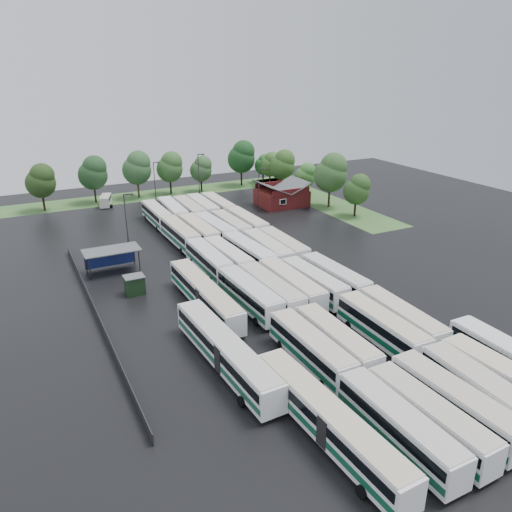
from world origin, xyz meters
name	(u,v)px	position (x,y,z in m)	size (l,w,h in m)	color
ground	(284,306)	(0.00, 0.00, 0.00)	(160.00, 160.00, 0.00)	black
brick_building	(282,197)	(24.00, 42.77, 1.87)	(10.07, 8.60, 5.39)	maroon
wash_shed	(111,252)	(-17.20, 22.02, 2.99)	(8.20, 4.20, 3.58)	#2D2D30
utility_hut	(135,285)	(-16.20, 12.60, 1.32)	(2.70, 2.20, 2.62)	black
grass_strip_north	(156,194)	(2.00, 64.80, 0.01)	(80.00, 10.00, 0.01)	#3C682D
grass_strip_east	(319,200)	(34.00, 42.80, 0.01)	(10.00, 50.00, 0.01)	#3C682D
west_fence	(96,313)	(-22.20, 8.00, 0.60)	(0.10, 50.00, 1.20)	#2D2D30
bus_r0c0	(398,426)	(-4.31, -25.94, 1.97)	(2.78, 12.87, 3.58)	white
bus_r0c1	(429,417)	(-1.22, -26.18, 1.93)	(3.06, 12.65, 3.50)	white
bus_r0c2	(454,403)	(2.08, -25.83, 1.97)	(3.19, 12.94, 3.58)	white
bus_r0c3	(484,394)	(5.26, -26.27, 2.04)	(3.34, 13.40, 3.70)	white
bus_r0c4	(505,382)	(8.58, -25.84, 2.00)	(3.32, 13.16, 3.63)	white
bus_r1c0	(311,348)	(-4.22, -12.74, 1.96)	(2.80, 12.82, 3.56)	white
bus_r1c1	(336,341)	(-1.06, -12.72, 1.93)	(2.82, 12.64, 3.51)	white
bus_r1c3	(382,327)	(5.16, -12.63, 1.99)	(2.89, 13.05, 3.63)	white
bus_r1c4	(401,319)	(8.39, -12.15, 1.96)	(3.10, 12.86, 3.56)	white
bus_r2c0	(249,295)	(-4.29, 1.50, 2.00)	(3.26, 13.18, 3.64)	white
bus_r2c1	(270,291)	(-1.37, 1.24, 2.02)	(3.11, 13.28, 3.68)	white
bus_r2c2	(291,286)	(1.80, 1.34, 2.03)	(2.90, 13.27, 3.69)	white
bus_r2c3	(313,282)	(5.14, 1.18, 1.92)	(3.16, 12.65, 3.50)	white
bus_r2c4	(334,278)	(8.54, 1.13, 1.94)	(3.17, 12.79, 3.53)	white
bus_r3c0	(209,260)	(-4.42, 14.95, 1.95)	(2.75, 12.76, 3.55)	white
bus_r3c1	(228,257)	(-1.36, 14.84, 1.92)	(3.11, 12.62, 3.49)	white
bus_r3c2	(249,253)	(2.16, 14.73, 2.00)	(3.36, 13.18, 3.64)	white
bus_r3c3	(267,250)	(5.35, 14.81, 1.99)	(2.90, 13.03, 3.62)	white
bus_r3c4	(283,247)	(8.34, 14.99, 1.95)	(2.82, 12.76, 3.54)	white
bus_r4c0	(180,234)	(-4.32, 28.42, 2.00)	(2.99, 13.09, 3.63)	white
bus_r4c1	(198,231)	(-1.03, 28.25, 2.01)	(3.01, 13.17, 3.65)	white
bus_r4c2	(214,229)	(1.97, 28.13, 1.98)	(3.41, 13.06, 3.60)	white
bus_r4c3	(231,226)	(5.27, 28.52, 1.92)	(2.82, 12.56, 3.49)	white
bus_r4c4	(246,223)	(8.50, 28.73, 1.99)	(2.85, 13.00, 3.61)	white
bus_r5c0	(157,215)	(-4.46, 41.72, 1.92)	(2.68, 12.55, 3.49)	white
bus_r5c1	(173,212)	(-1.14, 42.06, 2.01)	(3.27, 13.24, 3.66)	white
bus_r5c2	(189,210)	(2.14, 41.69, 1.97)	(2.93, 12.89, 3.58)	white
bus_r5c3	(203,208)	(5.13, 41.98, 1.98)	(3.01, 12.99, 3.60)	white
bus_r5c4	(218,206)	(8.56, 42.21, 1.93)	(2.78, 12.63, 3.51)	white
artic_bus_west_a	(328,421)	(-9.02, -22.76, 1.94)	(3.42, 18.95, 3.50)	white
artic_bus_west_b	(205,295)	(-9.29, 4.18, 1.94)	(2.93, 18.89, 3.50)	white
artic_bus_west_c	(225,351)	(-12.35, -9.33, 2.00)	(3.63, 19.49, 3.60)	white
minibus	(106,200)	(-10.71, 59.72, 1.30)	(3.55, 5.73, 2.35)	beige
tree_north_0	(41,181)	(-22.93, 61.69, 6.52)	(6.12, 6.12, 10.14)	black
tree_north_1	(93,173)	(-11.99, 63.57, 6.82)	(6.40, 6.40, 10.61)	black
tree_north_2	(137,168)	(-2.17, 63.70, 7.01)	(6.58, 6.58, 10.89)	#372B1B
tree_north_3	(170,167)	(5.58, 63.60, 6.53)	(6.13, 6.13, 10.16)	black
tree_north_4	(202,169)	(13.02, 62.64, 5.59)	(5.25, 5.25, 8.70)	black
tree_north_5	(242,156)	(24.50, 64.00, 7.36)	(6.91, 6.91, 11.44)	black
tree_north_6	(264,164)	(30.85, 64.22, 4.86)	(4.57, 4.57, 7.56)	black
tree_east_0	(358,189)	(33.43, 28.66, 5.65)	(5.30, 5.30, 8.78)	black
tree_east_1	(331,172)	(32.67, 36.84, 7.60)	(7.13, 7.13, 11.81)	black
tree_east_2	(306,175)	(32.46, 46.55, 5.20)	(4.91, 4.89, 8.09)	black
tree_east_3	(283,165)	(30.45, 53.72, 6.56)	(6.16, 6.16, 10.20)	black
tree_east_4	(271,164)	(30.68, 60.20, 5.59)	(5.25, 5.25, 8.69)	black
lamp_post_ne	(259,187)	(17.37, 40.68, 5.33)	(1.41, 0.28, 9.19)	#2D2D30
lamp_post_nw	(127,222)	(-13.69, 25.28, 6.27)	(1.66, 0.32, 10.80)	#2D2D30
lamp_post_back_w	(155,180)	(-0.54, 55.40, 5.53)	(1.47, 0.29, 9.52)	#2D2D30
lamp_post_back_e	(199,174)	(9.17, 54.01, 6.22)	(1.65, 0.32, 10.71)	#2D2D30
puddle_0	(364,398)	(-2.73, -19.72, 0.00)	(5.27, 5.27, 0.01)	black
puddle_1	(466,401)	(5.49, -24.46, 0.00)	(4.00, 4.00, 0.01)	black
puddle_2	(208,316)	(-9.78, 2.10, 0.00)	(5.17, 5.17, 0.01)	black
puddle_3	(327,316)	(3.35, -4.72, 0.00)	(3.58, 3.58, 0.01)	black
puddle_4	(470,329)	(16.70, -15.06, 0.00)	(2.82, 2.82, 0.01)	black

